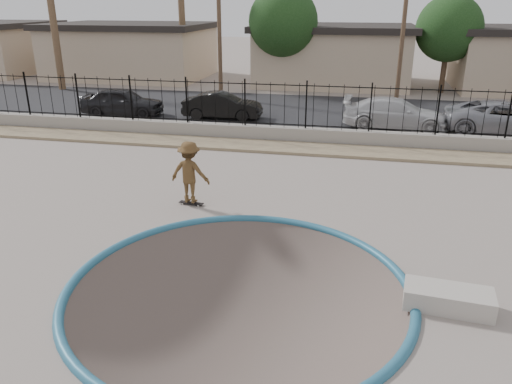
{
  "coord_description": "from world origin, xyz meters",
  "views": [
    {
      "loc": [
        2.14,
        -9.42,
        5.4
      ],
      "look_at": [
        -0.28,
        2.0,
        0.92
      ],
      "focal_mm": 35.0,
      "sensor_mm": 36.0,
      "label": 1
    }
  ],
  "objects_px": {
    "concrete_ledge": "(448,299)",
    "car_a": "(122,102)",
    "car_c": "(396,114)",
    "car_b": "(222,106)",
    "skater": "(190,176)",
    "skateboard": "(191,203)",
    "car_d": "(506,118)"
  },
  "relations": [
    {
      "from": "skater",
      "to": "car_a",
      "type": "height_order",
      "value": "skater"
    },
    {
      "from": "car_a",
      "to": "car_d",
      "type": "bearing_deg",
      "value": -93.87
    },
    {
      "from": "skater",
      "to": "skateboard",
      "type": "height_order",
      "value": "skater"
    },
    {
      "from": "car_a",
      "to": "car_b",
      "type": "height_order",
      "value": "car_a"
    },
    {
      "from": "skateboard",
      "to": "car_b",
      "type": "bearing_deg",
      "value": 106.64
    },
    {
      "from": "car_b",
      "to": "car_d",
      "type": "bearing_deg",
      "value": -94.86
    },
    {
      "from": "skateboard",
      "to": "car_d",
      "type": "relative_size",
      "value": 0.14
    },
    {
      "from": "concrete_ledge",
      "to": "car_d",
      "type": "xyz_separation_m",
      "value": [
        4.26,
        14.26,
        0.53
      ]
    },
    {
      "from": "skateboard",
      "to": "car_c",
      "type": "xyz_separation_m",
      "value": [
        6.05,
        10.4,
        0.66
      ]
    },
    {
      "from": "concrete_ledge",
      "to": "car_b",
      "type": "height_order",
      "value": "car_b"
    },
    {
      "from": "car_a",
      "to": "car_c",
      "type": "xyz_separation_m",
      "value": [
        13.18,
        0.0,
        -0.02
      ]
    },
    {
      "from": "skateboard",
      "to": "car_a",
      "type": "xyz_separation_m",
      "value": [
        -7.13,
        10.4,
        0.67
      ]
    },
    {
      "from": "skateboard",
      "to": "concrete_ledge",
      "type": "height_order",
      "value": "concrete_ledge"
    },
    {
      "from": "skater",
      "to": "car_b",
      "type": "relative_size",
      "value": 0.46
    },
    {
      "from": "car_d",
      "to": "skateboard",
      "type": "bearing_deg",
      "value": 137.0
    },
    {
      "from": "car_b",
      "to": "concrete_ledge",
      "type": "bearing_deg",
      "value": -153.26
    },
    {
      "from": "concrete_ledge",
      "to": "car_c",
      "type": "xyz_separation_m",
      "value": [
        -0.32,
        14.26,
        0.51
      ]
    },
    {
      "from": "car_b",
      "to": "car_c",
      "type": "bearing_deg",
      "value": -95.75
    },
    {
      "from": "car_a",
      "to": "car_b",
      "type": "bearing_deg",
      "value": -89.88
    },
    {
      "from": "concrete_ledge",
      "to": "car_a",
      "type": "bearing_deg",
      "value": 133.43
    },
    {
      "from": "concrete_ledge",
      "to": "car_c",
      "type": "bearing_deg",
      "value": 91.3
    },
    {
      "from": "skateboard",
      "to": "car_b",
      "type": "xyz_separation_m",
      "value": [
        -2.06,
        10.75,
        0.61
      ]
    },
    {
      "from": "car_d",
      "to": "car_b",
      "type": "bearing_deg",
      "value": 91.02
    },
    {
      "from": "car_a",
      "to": "skater",
      "type": "bearing_deg",
      "value": -149.45
    },
    {
      "from": "skateboard",
      "to": "concrete_ledge",
      "type": "distance_m",
      "value": 7.45
    },
    {
      "from": "car_a",
      "to": "car_d",
      "type": "relative_size",
      "value": 0.81
    },
    {
      "from": "skater",
      "to": "car_b",
      "type": "bearing_deg",
      "value": -74.16
    },
    {
      "from": "skateboard",
      "to": "car_d",
      "type": "height_order",
      "value": "car_d"
    },
    {
      "from": "skateboard",
      "to": "car_b",
      "type": "distance_m",
      "value": 10.97
    },
    {
      "from": "concrete_ledge",
      "to": "car_b",
      "type": "distance_m",
      "value": 16.88
    },
    {
      "from": "skater",
      "to": "concrete_ledge",
      "type": "relative_size",
      "value": 1.09
    },
    {
      "from": "concrete_ledge",
      "to": "car_b",
      "type": "xyz_separation_m",
      "value": [
        -8.44,
        14.61,
        0.46
      ]
    }
  ]
}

